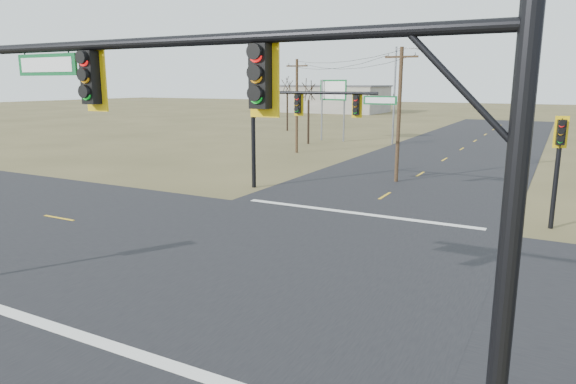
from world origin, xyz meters
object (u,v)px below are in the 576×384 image
(utility_pole_near, at_px, (399,113))
(highway_sign, at_px, (333,98))
(mast_arm_far, at_px, (301,113))
(pedestal_signal_ne, at_px, (559,149))
(bare_tree_a, at_px, (309,89))
(utility_pole_far, at_px, (297,104))
(bare_tree_b, at_px, (287,85))
(mast_arm_near, at_px, (283,129))
(streetlight_c, at_px, (397,90))

(utility_pole_near, bearing_deg, highway_sign, 123.26)
(mast_arm_far, bearing_deg, pedestal_signal_ne, -16.31)
(bare_tree_a, bearing_deg, utility_pole_far, -72.49)
(mast_arm_far, distance_m, highway_sign, 27.65)
(pedestal_signal_ne, bearing_deg, bare_tree_b, 118.06)
(mast_arm_near, distance_m, streetlight_c, 46.31)
(utility_pole_far, relative_size, highway_sign, 1.26)
(utility_pole_near, bearing_deg, mast_arm_far, -123.76)
(highway_sign, bearing_deg, mast_arm_far, -56.00)
(utility_pole_near, bearing_deg, pedestal_signal_ne, -39.41)
(highway_sign, distance_m, streetlight_c, 7.03)
(mast_arm_near, height_order, streetlight_c, streetlight_c)
(mast_arm_far, distance_m, utility_pole_far, 17.53)
(bare_tree_a, bearing_deg, pedestal_signal_ne, -45.50)
(highway_sign, bearing_deg, bare_tree_b, 154.85)
(utility_pole_near, relative_size, bare_tree_a, 1.19)
(mast_arm_near, relative_size, bare_tree_a, 1.55)
(bare_tree_b, bearing_deg, mast_arm_far, -60.51)
(streetlight_c, xyz_separation_m, bare_tree_a, (-8.08, -3.97, 0.08))
(mast_arm_near, xyz_separation_m, highway_sign, (-18.40, 44.70, -0.86))
(mast_arm_near, xyz_separation_m, utility_pole_near, (-5.18, 24.54, -1.08))
(mast_arm_far, relative_size, utility_pole_far, 1.06)
(utility_pole_near, xyz_separation_m, streetlight_c, (-6.26, 20.34, 1.11))
(mast_arm_far, relative_size, bare_tree_a, 1.24)
(streetlight_c, distance_m, bare_tree_b, 19.04)
(highway_sign, xyz_separation_m, bare_tree_a, (-1.11, -3.79, 0.98))
(streetlight_c, bearing_deg, mast_arm_near, -55.41)
(utility_pole_near, bearing_deg, streetlight_c, 107.10)
(bare_tree_a, bearing_deg, bare_tree_b, 126.68)
(mast_arm_far, xyz_separation_m, bare_tree_a, (-10.40, 22.26, 1.02))
(mast_arm_near, bearing_deg, streetlight_c, 102.99)
(utility_pole_far, distance_m, bare_tree_b, 22.13)
(pedestal_signal_ne, distance_m, utility_pole_near, 11.88)
(highway_sign, bearing_deg, utility_pole_near, -42.37)
(utility_pole_near, distance_m, streetlight_c, 21.31)
(utility_pole_far, height_order, bare_tree_a, utility_pole_far)
(streetlight_c, bearing_deg, mast_arm_far, -64.64)
(utility_pole_far, bearing_deg, pedestal_signal_ne, -38.71)
(utility_pole_far, bearing_deg, utility_pole_near, -38.17)
(highway_sign, height_order, bare_tree_a, bare_tree_a)
(utility_pole_near, relative_size, bare_tree_b, 1.12)
(highway_sign, distance_m, bare_tree_b, 13.29)
(mast_arm_near, relative_size, mast_arm_far, 1.24)
(mast_arm_far, xyz_separation_m, streetlight_c, (-2.32, 26.23, 0.94))
(mast_arm_near, distance_m, bare_tree_a, 45.33)
(utility_pole_far, relative_size, bare_tree_b, 1.11)
(pedestal_signal_ne, bearing_deg, streetlight_c, 104.95)
(highway_sign, bearing_deg, utility_pole_far, -70.05)
(mast_arm_near, bearing_deg, bare_tree_b, 117.00)
(utility_pole_far, bearing_deg, highway_sign, 95.58)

